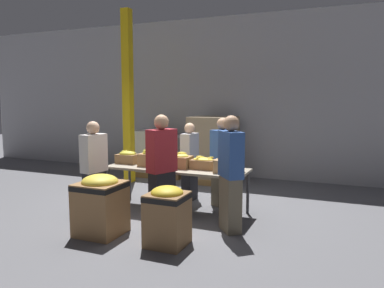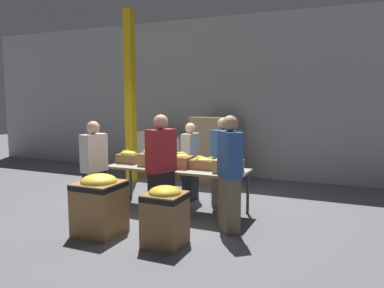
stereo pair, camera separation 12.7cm
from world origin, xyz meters
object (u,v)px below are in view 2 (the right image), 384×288
object	(u,v)px
pallet_stack_1	(172,156)
donation_bin_0	(99,202)
volunteer_0	(161,169)
pallet_stack_0	(157,153)
donation_bin_1	(165,214)
sorting_table	(177,170)
pallet_stack_2	(215,150)
volunteer_3	(229,175)
volunteer_4	(190,162)
banana_box_1	(152,158)
volunteer_1	(94,169)
banana_box_4	(228,164)
volunteer_2	(223,162)
banana_box_3	(203,163)
support_pillar	(130,97)
banana_box_0	(128,157)
banana_box_2	(179,160)

from	to	relation	value
pallet_stack_1	donation_bin_0	bearing A→B (deg)	-77.63
volunteer_0	pallet_stack_0	xyz separation A→B (m)	(-1.90, 3.29, -0.28)
donation_bin_1	pallet_stack_1	world-z (taller)	pallet_stack_1
sorting_table	pallet_stack_2	bearing A→B (deg)	94.64
volunteer_3	donation_bin_0	size ratio (longest dim) A/B	1.95
volunteer_4	donation_bin_1	bearing A→B (deg)	20.20
banana_box_1	pallet_stack_0	xyz separation A→B (m)	(-1.41, 2.71, -0.35)
banana_box_1	volunteer_1	world-z (taller)	volunteer_1
banana_box_4	pallet_stack_2	bearing A→B (deg)	114.27
volunteer_1	donation_bin_0	distance (m)	0.95
banana_box_4	pallet_stack_2	distance (m)	2.85
sorting_table	banana_box_4	distance (m)	0.99
volunteer_2	pallet_stack_0	world-z (taller)	volunteer_2
volunteer_1	banana_box_3	bearing A→B (deg)	-53.33
sorting_table	banana_box_3	distance (m)	0.50
volunteer_1	pallet_stack_2	distance (m)	3.44
banana_box_1	support_pillar	world-z (taller)	support_pillar
donation_bin_1	pallet_stack_2	world-z (taller)	pallet_stack_2
banana_box_1	pallet_stack_2	xyz separation A→B (m)	(0.26, 2.56, -0.16)
banana_box_4	banana_box_3	bearing A→B (deg)	166.18
banana_box_0	support_pillar	xyz separation A→B (m)	(-1.02, 1.68, 1.10)
banana_box_3	donation_bin_1	distance (m)	1.56
donation_bin_1	banana_box_1	bearing A→B (deg)	125.19
banana_box_3	banana_box_4	xyz separation A→B (m)	(0.49, -0.12, 0.03)
banana_box_2	volunteer_3	xyz separation A→B (m)	(1.12, -0.61, -0.05)
donation_bin_0	pallet_stack_1	world-z (taller)	pallet_stack_1
banana_box_2	donation_bin_1	xyz separation A→B (m)	(0.50, -1.46, -0.47)
volunteer_3	donation_bin_1	xyz separation A→B (m)	(-0.63, -0.85, -0.43)
sorting_table	support_pillar	size ratio (longest dim) A/B	0.62
donation_bin_0	support_pillar	bearing A→B (deg)	115.19
banana_box_1	volunteer_4	distance (m)	0.90
donation_bin_0	banana_box_4	bearing A→B (deg)	42.12
donation_bin_0	pallet_stack_2	xyz separation A→B (m)	(0.35, 3.97, 0.29)
pallet_stack_0	support_pillar	bearing A→B (deg)	-99.89
banana_box_3	pallet_stack_1	xyz separation A→B (m)	(-1.95, 2.69, -0.39)
banana_box_0	banana_box_2	distance (m)	1.05
banana_box_2	donation_bin_1	size ratio (longest dim) A/B	0.54
sorting_table	banana_box_4	xyz separation A→B (m)	(0.97, -0.08, 0.19)
volunteer_3	volunteer_2	bearing A→B (deg)	-15.80
volunteer_0	banana_box_2	bearing A→B (deg)	23.01
volunteer_2	donation_bin_0	bearing A→B (deg)	-0.21
volunteer_0	banana_box_3	bearing A→B (deg)	-10.91
volunteer_4	pallet_stack_0	size ratio (longest dim) A/B	1.29
banana_box_4	donation_bin_1	xyz separation A→B (m)	(-0.44, -1.37, -0.48)
donation_bin_1	volunteer_4	bearing A→B (deg)	105.32
volunteer_3	pallet_stack_2	distance (m)	3.40
banana_box_1	banana_box_2	size ratio (longest dim) A/B	1.00
volunteer_2	support_pillar	distance (m)	3.08
banana_box_4	donation_bin_1	distance (m)	1.52
sorting_table	pallet_stack_2	size ratio (longest dim) A/B	1.60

